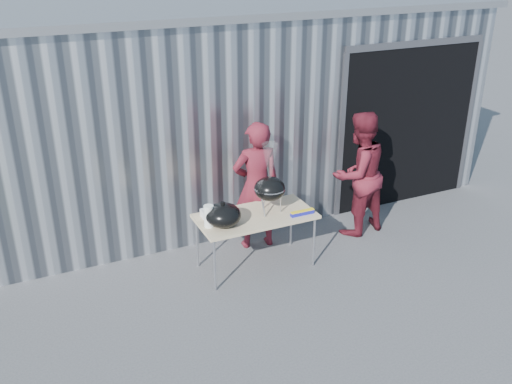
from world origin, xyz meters
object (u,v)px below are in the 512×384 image
kettle_grill (270,182)px  folding_table (256,218)px  person_cook (256,186)px  person_bystander (358,174)px

kettle_grill → folding_table: bearing=178.6°
folding_table → person_cook: bearing=64.0°
folding_table → person_cook: 0.62m
kettle_grill → person_bystander: bearing=10.8°
folding_table → kettle_grill: kettle_grill is taller
folding_table → person_bystander: bearing=9.4°
person_cook → person_bystander: bearing=178.1°
person_cook → person_bystander: size_ratio=0.99×
kettle_grill → person_bystander: (1.55, 0.30, -0.27)m
folding_table → kettle_grill: 0.51m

